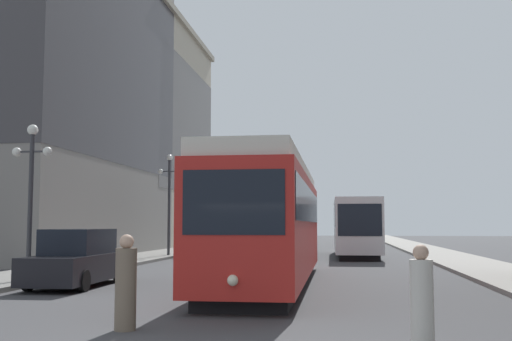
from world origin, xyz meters
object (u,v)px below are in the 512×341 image
(parked_car_left_mid, at_px, (77,260))
(transit_bus, at_px, (355,225))
(lamp_post_left_near, at_px, (31,176))
(lamp_post_left_far, at_px, (169,189))
(pedestrian_crossing_near, at_px, (422,300))
(streetcar, at_px, (270,220))
(parked_car_left_near, at_px, (203,243))
(pedestrian_crossing_far, at_px, (126,285))

(parked_car_left_mid, bearing_deg, transit_bus, 62.70)
(lamp_post_left_near, height_order, lamp_post_left_far, lamp_post_left_far)
(pedestrian_crossing_near, xyz_separation_m, lamp_post_left_near, (-11.53, 8.88, 2.81))
(pedestrian_crossing_near, xyz_separation_m, lamp_post_left_far, (-11.53, 25.32, 3.32))
(streetcar, relative_size, parked_car_left_near, 3.42)
(transit_bus, xyz_separation_m, parked_car_left_near, (-9.28, -1.75, -1.10))
(pedestrian_crossing_far, relative_size, lamp_post_left_far, 0.29)
(lamp_post_left_far, bearing_deg, pedestrian_crossing_near, -65.51)
(parked_car_left_near, distance_m, pedestrian_crossing_far, 25.53)
(transit_bus, distance_m, lamp_post_left_far, 11.67)
(streetcar, height_order, pedestrian_crossing_near, streetcar)
(transit_bus, bearing_deg, pedestrian_crossing_far, -101.30)
(streetcar, xyz_separation_m, pedestrian_crossing_near, (3.56, -9.83, -1.33))
(parked_car_left_near, bearing_deg, streetcar, -68.13)
(parked_car_left_mid, distance_m, pedestrian_crossing_far, 8.67)
(transit_bus, height_order, parked_car_left_mid, transit_bus)
(transit_bus, relative_size, parked_car_left_mid, 2.31)
(parked_car_left_near, height_order, parked_car_left_mid, same)
(transit_bus, bearing_deg, lamp_post_left_far, -168.00)
(streetcar, bearing_deg, parked_car_left_near, 110.07)
(transit_bus, distance_m, parked_car_left_mid, 21.54)
(transit_bus, distance_m, pedestrian_crossing_far, 27.37)
(streetcar, distance_m, transit_bus, 18.34)
(pedestrian_crossing_far, bearing_deg, pedestrian_crossing_near, 78.61)
(streetcar, distance_m, lamp_post_left_near, 8.16)
(lamp_post_left_near, bearing_deg, transit_bus, 59.54)
(pedestrian_crossing_near, height_order, pedestrian_crossing_far, pedestrian_crossing_far)
(streetcar, bearing_deg, pedestrian_crossing_near, -70.42)
(parked_car_left_near, height_order, pedestrian_crossing_far, parked_car_left_near)
(streetcar, relative_size, lamp_post_left_far, 2.40)
(parked_car_left_near, bearing_deg, lamp_post_left_far, -155.17)
(streetcar, xyz_separation_m, lamp_post_left_near, (-7.97, -0.95, 1.48))
(parked_car_left_mid, relative_size, pedestrian_crossing_far, 2.75)
(parked_car_left_near, relative_size, pedestrian_crossing_near, 2.59)
(lamp_post_left_near, bearing_deg, parked_car_left_mid, -12.12)
(parked_car_left_near, distance_m, lamp_post_left_far, 3.85)
(parked_car_left_near, distance_m, lamp_post_left_near, 17.57)
(transit_bus, xyz_separation_m, lamp_post_left_far, (-11.18, -2.57, 2.14))
(parked_car_left_near, relative_size, lamp_post_left_near, 0.82)
(parked_car_left_mid, bearing_deg, streetcar, 10.87)
(pedestrian_crossing_near, bearing_deg, parked_car_left_mid, 134.05)
(streetcar, relative_size, lamp_post_left_near, 2.81)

